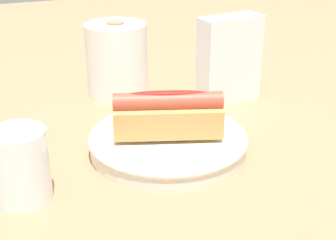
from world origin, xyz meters
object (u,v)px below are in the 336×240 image
Objects in this scene: hotdog_front at (168,115)px; paper_towel_roll at (117,60)px; water_glass at (21,169)px; napkin_box at (229,59)px; serving_bowl at (168,142)px.

paper_towel_roll is at bearing 90.58° from hotdog_front.
water_glass is at bearing -166.52° from hotdog_front.
hotdog_front is at bearing 13.48° from water_glass.
napkin_box is (0.38, 0.20, 0.03)m from water_glass.
napkin_box is at bearing 27.41° from water_glass.
serving_bowl is 1.50× the size of napkin_box.
napkin_box is at bearing -30.11° from paper_towel_roll.
paper_towel_roll reaches higher than hotdog_front.
hotdog_front is 0.21m from water_glass.
water_glass is (-0.21, -0.05, -0.02)m from hotdog_front.
hotdog_front is at bearing -89.42° from paper_towel_roll.
serving_bowl is at bearing -147.60° from napkin_box.
paper_towel_roll is 0.89× the size of napkin_box.
water_glass is at bearing -160.68° from napkin_box.
hotdog_front reaches higher than serving_bowl.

